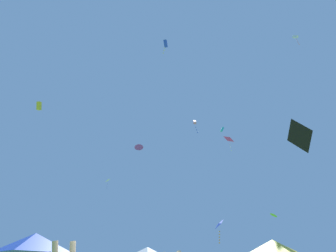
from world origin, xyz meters
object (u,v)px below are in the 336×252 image
Objects in this scene: kite_yellow_box at (39,106)px; kite_blue_diamond at (219,225)px; kite_purple_delta at (139,147)px; kite_white_diamond at (108,181)px; kite_blue_box at (166,44)px; kite_white_box at (295,37)px; kite_lime_delta at (274,215)px; kite_pink_box at (195,122)px; kite_magenta_diamond at (229,139)px; canopy_tent_yellow at (274,250)px; kite_black_diamond at (301,137)px; canopy_tent_blue at (34,243)px; kite_cyan_box at (222,129)px.

kite_yellow_box is 34.12m from kite_blue_diamond.
kite_blue_diamond is (10.31, 3.46, -8.57)m from kite_purple_delta.
kite_blue_box is at bearing -60.52° from kite_white_diamond.
kite_blue_diamond is (-6.77, 14.24, -17.96)m from kite_white_box.
kite_yellow_box is 39.09m from kite_lime_delta.
kite_pink_box is 1.23× the size of kite_magenta_diamond.
kite_blue_box reaches higher than kite_blue_diamond.
kite_yellow_box is (-24.96, 23.36, 23.26)m from canopy_tent_yellow.
kite_yellow_box is at bearing 154.93° from kite_purple_delta.
kite_purple_delta is at bearing -53.24° from kite_white_diamond.
kite_magenta_diamond is at bearing -73.46° from kite_pink_box.
kite_purple_delta is 22.28m from kite_white_box.
kite_yellow_box is 19.05m from kite_white_diamond.
kite_pink_box is 10.18m from kite_magenta_diamond.
kite_pink_box is at bearing 94.31° from kite_black_diamond.
kite_blue_diamond is at bearing 115.44° from kite_white_box.
kite_white_diamond reaches higher than kite_blue_diamond.
kite_pink_box is 15.27m from kite_white_diamond.
kite_black_diamond is at bearing -93.04° from kite_magenta_diamond.
kite_purple_delta is at bearing 119.95° from kite_black_diamond.
kite_white_diamond is (-13.80, 22.30, 4.15)m from kite_black_diamond.
kite_lime_delta is 20.55m from kite_white_box.
kite_black_diamond is 0.74× the size of kite_magenta_diamond.
kite_blue_box reaches higher than kite_white_diamond.
kite_pink_box reaches higher than kite_black_diamond.
canopy_tent_yellow is 1.15× the size of kite_blue_diamond.
kite_purple_delta is 10.80m from kite_pink_box.
kite_pink_box is at bearing 45.83° from canopy_tent_blue.
kite_purple_delta is at bearing -161.47° from kite_blue_diamond.
kite_blue_box is at bearing 26.40° from canopy_tent_blue.
kite_cyan_box is at bearing 27.45° from kite_purple_delta.
canopy_tent_blue is at bearing -95.71° from kite_white_diamond.
kite_purple_delta reaches higher than kite_lime_delta.
kite_pink_box is at bearing -147.16° from kite_cyan_box.
kite_white_box is 1.12× the size of kite_white_diamond.
kite_purple_delta is 17.91m from kite_lime_delta.
canopy_tent_yellow is 19.28m from kite_blue_diamond.
kite_yellow_box is 26.38m from kite_pink_box.
canopy_tent_blue is 1.23× the size of canopy_tent_yellow.
kite_black_diamond is 0.54× the size of kite_blue_diamond.
kite_cyan_box is (13.57, 7.05, 7.26)m from kite_purple_delta.
canopy_tent_yellow is 2.02× the size of kite_yellow_box.
kite_cyan_box is 0.34× the size of kite_blue_diamond.
canopy_tent_yellow is 41.35m from kite_yellow_box.
kite_pink_box is 2.66× the size of kite_cyan_box.
kite_cyan_box reaches higher than canopy_tent_yellow.
kite_black_diamond is 14.37m from kite_magenta_diamond.
kite_magenta_diamond reaches higher than kite_black_diamond.
kite_white_diamond is at bearing 119.34° from canopy_tent_yellow.
kite_magenta_diamond reaches higher than kite_blue_diamond.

